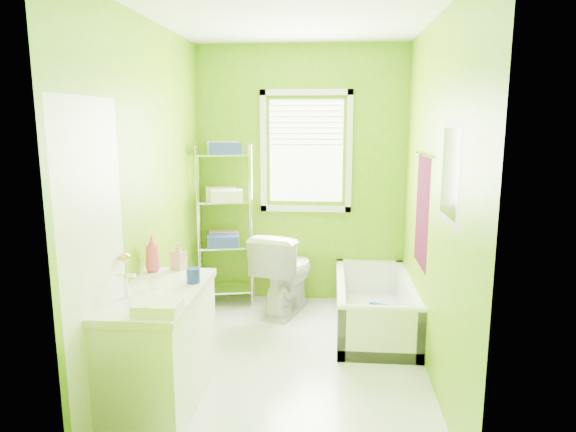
# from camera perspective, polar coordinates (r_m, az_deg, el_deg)

# --- Properties ---
(ground) EXTENTS (2.90, 2.90, 0.00)m
(ground) POSITION_cam_1_polar(r_m,az_deg,el_deg) (4.20, 0.12, -15.75)
(ground) COLOR silver
(ground) RESTS_ON ground
(room_envelope) EXTENTS (2.14, 2.94, 2.62)m
(room_envelope) POSITION_cam_1_polar(r_m,az_deg,el_deg) (3.77, 0.13, 5.77)
(room_envelope) COLOR #619507
(room_envelope) RESTS_ON ground
(window) EXTENTS (0.92, 0.05, 1.22)m
(window) POSITION_cam_1_polar(r_m,az_deg,el_deg) (5.18, 2.02, 7.87)
(window) COLOR white
(window) RESTS_ON ground
(door) EXTENTS (0.09, 0.80, 2.00)m
(door) POSITION_cam_1_polar(r_m,az_deg,el_deg) (3.19, -20.53, -5.89)
(door) COLOR white
(door) RESTS_ON ground
(right_wall_decor) EXTENTS (0.04, 1.48, 1.17)m
(right_wall_decor) POSITION_cam_1_polar(r_m,az_deg,el_deg) (3.84, 15.71, 2.04)
(right_wall_decor) COLOR #42071B
(right_wall_decor) RESTS_ON ground
(bathtub) EXTENTS (0.68, 1.45, 0.47)m
(bathtub) POSITION_cam_1_polar(r_m,az_deg,el_deg) (4.78, 9.54, -10.58)
(bathtub) COLOR white
(bathtub) RESTS_ON ground
(toilet) EXTENTS (0.67, 0.89, 0.81)m
(toilet) POSITION_cam_1_polar(r_m,az_deg,el_deg) (5.05, -0.33, -6.16)
(toilet) COLOR white
(toilet) RESTS_ON ground
(vanity) EXTENTS (0.54, 1.06, 1.05)m
(vanity) POSITION_cam_1_polar(r_m,az_deg,el_deg) (3.57, -14.05, -13.60)
(vanity) COLOR white
(vanity) RESTS_ON ground
(wire_shelf_unit) EXTENTS (0.61, 0.49, 1.65)m
(wire_shelf_unit) POSITION_cam_1_polar(r_m,az_deg,el_deg) (5.18, -6.92, 1.05)
(wire_shelf_unit) COLOR silver
(wire_shelf_unit) RESTS_ON ground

